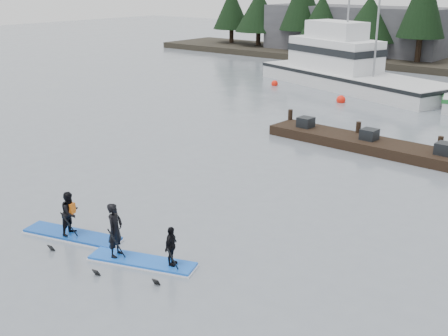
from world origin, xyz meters
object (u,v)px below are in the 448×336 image
Objects in this scene: fishing_boat_large at (347,78)px; floating_dock at (410,153)px; paddleboard_duo at (138,244)px; paddleboard_solo at (71,221)px.

fishing_boat_large is 17.09m from floating_dock.
paddleboard_duo is at bearing -55.55° from fishing_boat_large.
floating_dock is 14.38m from paddleboard_duo.
floating_dock is at bearing -35.03° from fishing_boat_large.
paddleboard_solo is 2.82m from paddleboard_duo.
paddleboard_duo is (2.81, 0.16, 0.06)m from paddleboard_solo.
fishing_boat_large is 28.58m from paddleboard_solo.
paddleboard_solo is (-4.94, -14.38, 0.29)m from floating_dock.
floating_dock is 4.33× the size of paddleboard_solo.
fishing_boat_large reaches higher than floating_dock.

